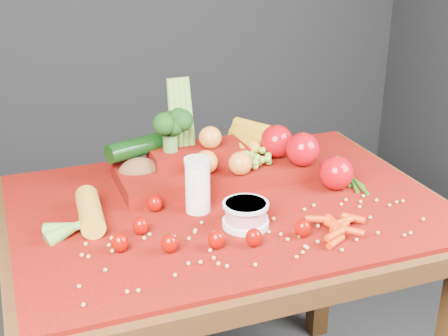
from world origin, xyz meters
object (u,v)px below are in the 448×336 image
object	(u,v)px
milk_glass	(198,183)
yogurt_bowl	(246,214)
table	(227,240)
produce_mound	(226,157)

from	to	relation	value
milk_glass	yogurt_bowl	size ratio (longest dim) A/B	1.25
table	yogurt_bowl	world-z (taller)	yogurt_bowl
table	produce_mound	size ratio (longest dim) A/B	1.81
milk_glass	produce_mound	size ratio (longest dim) A/B	0.23
table	yogurt_bowl	bearing A→B (deg)	-90.78
milk_glass	produce_mound	world-z (taller)	produce_mound
produce_mound	milk_glass	bearing A→B (deg)	-129.78
milk_glass	yogurt_bowl	distance (m)	0.14
yogurt_bowl	produce_mound	bearing A→B (deg)	78.49
table	produce_mound	world-z (taller)	produce_mound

